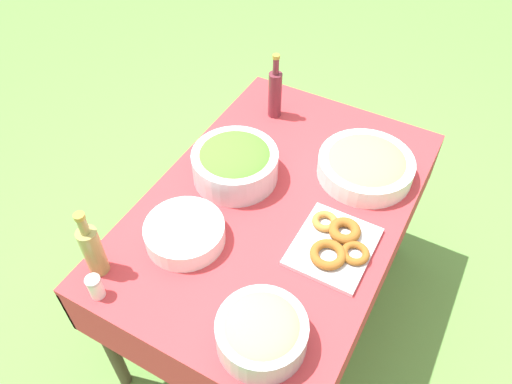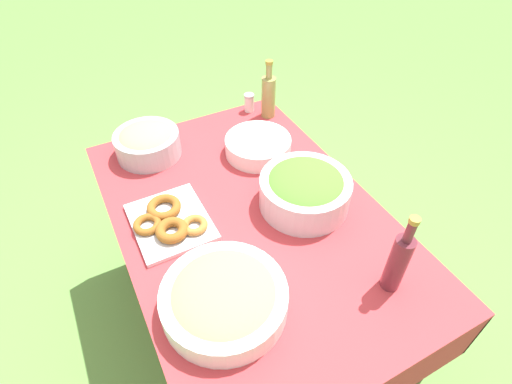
{
  "view_description": "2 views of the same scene",
  "coord_description": "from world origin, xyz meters",
  "px_view_note": "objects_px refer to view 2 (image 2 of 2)",
  "views": [
    {
      "loc": [
        1.09,
        0.52,
        2.09
      ],
      "look_at": [
        0.04,
        -0.06,
        0.81
      ],
      "focal_mm": 35.0,
      "sensor_mm": 36.0,
      "label": 1
    },
    {
      "loc": [
        -0.86,
        0.43,
        1.77
      ],
      "look_at": [
        0.07,
        -0.06,
        0.77
      ],
      "focal_mm": 28.0,
      "sensor_mm": 36.0,
      "label": 2
    }
  ],
  "objects_px": {
    "donut_platter": "(169,221)",
    "bread_bowl": "(224,298)",
    "pasta_bowl": "(147,142)",
    "wine_bottle": "(398,261)",
    "salad_bowl": "(305,189)",
    "plate_stack": "(258,146)",
    "olive_oil_bottle": "(268,95)"
  },
  "relations": [
    {
      "from": "wine_bottle",
      "to": "bread_bowl",
      "type": "height_order",
      "value": "wine_bottle"
    },
    {
      "from": "salad_bowl",
      "to": "plate_stack",
      "type": "relative_size",
      "value": 1.19
    },
    {
      "from": "salad_bowl",
      "to": "olive_oil_bottle",
      "type": "relative_size",
      "value": 1.19
    },
    {
      "from": "pasta_bowl",
      "to": "wine_bottle",
      "type": "height_order",
      "value": "wine_bottle"
    },
    {
      "from": "olive_oil_bottle",
      "to": "pasta_bowl",
      "type": "bearing_deg",
      "value": 92.94
    },
    {
      "from": "salad_bowl",
      "to": "plate_stack",
      "type": "distance_m",
      "value": 0.34
    },
    {
      "from": "pasta_bowl",
      "to": "donut_platter",
      "type": "xyz_separation_m",
      "value": [
        -0.42,
        0.05,
        -0.04
      ]
    },
    {
      "from": "olive_oil_bottle",
      "to": "bread_bowl",
      "type": "relative_size",
      "value": 0.75
    },
    {
      "from": "plate_stack",
      "to": "olive_oil_bottle",
      "type": "height_order",
      "value": "olive_oil_bottle"
    },
    {
      "from": "salad_bowl",
      "to": "wine_bottle",
      "type": "height_order",
      "value": "wine_bottle"
    },
    {
      "from": "donut_platter",
      "to": "pasta_bowl",
      "type": "bearing_deg",
      "value": -7.34
    },
    {
      "from": "olive_oil_bottle",
      "to": "wine_bottle",
      "type": "relative_size",
      "value": 0.92
    },
    {
      "from": "salad_bowl",
      "to": "olive_oil_bottle",
      "type": "height_order",
      "value": "olive_oil_bottle"
    },
    {
      "from": "olive_oil_bottle",
      "to": "bread_bowl",
      "type": "xyz_separation_m",
      "value": [
        -0.82,
        0.59,
        -0.06
      ]
    },
    {
      "from": "pasta_bowl",
      "to": "wine_bottle",
      "type": "bearing_deg",
      "value": -154.59
    },
    {
      "from": "pasta_bowl",
      "to": "plate_stack",
      "type": "relative_size",
      "value": 0.97
    },
    {
      "from": "wine_bottle",
      "to": "bread_bowl",
      "type": "xyz_separation_m",
      "value": [
        0.16,
        0.47,
        -0.07
      ]
    },
    {
      "from": "donut_platter",
      "to": "wine_bottle",
      "type": "height_order",
      "value": "wine_bottle"
    },
    {
      "from": "donut_platter",
      "to": "bread_bowl",
      "type": "distance_m",
      "value": 0.38
    },
    {
      "from": "salad_bowl",
      "to": "pasta_bowl",
      "type": "xyz_separation_m",
      "value": [
        0.54,
        0.41,
        -0.01
      ]
    },
    {
      "from": "olive_oil_bottle",
      "to": "salad_bowl",
      "type": "bearing_deg",
      "value": 163.45
    },
    {
      "from": "wine_bottle",
      "to": "bread_bowl",
      "type": "bearing_deg",
      "value": 71.16
    },
    {
      "from": "donut_platter",
      "to": "bread_bowl",
      "type": "height_order",
      "value": "bread_bowl"
    },
    {
      "from": "wine_bottle",
      "to": "salad_bowl",
      "type": "bearing_deg",
      "value": 6.34
    },
    {
      "from": "salad_bowl",
      "to": "bread_bowl",
      "type": "xyz_separation_m",
      "value": [
        -0.25,
        0.42,
        -0.02
      ]
    },
    {
      "from": "donut_platter",
      "to": "bread_bowl",
      "type": "xyz_separation_m",
      "value": [
        -0.37,
        -0.04,
        0.03
      ]
    },
    {
      "from": "pasta_bowl",
      "to": "wine_bottle",
      "type": "xyz_separation_m",
      "value": [
        -0.95,
        -0.45,
        0.05
      ]
    },
    {
      "from": "salad_bowl",
      "to": "plate_stack",
      "type": "xyz_separation_m",
      "value": [
        0.34,
        0.01,
        -0.04
      ]
    },
    {
      "from": "donut_platter",
      "to": "olive_oil_bottle",
      "type": "height_order",
      "value": "olive_oil_bottle"
    },
    {
      "from": "pasta_bowl",
      "to": "olive_oil_bottle",
      "type": "bearing_deg",
      "value": -87.06
    },
    {
      "from": "salad_bowl",
      "to": "olive_oil_bottle",
      "type": "distance_m",
      "value": 0.6
    },
    {
      "from": "wine_bottle",
      "to": "bread_bowl",
      "type": "relative_size",
      "value": 0.81
    }
  ]
}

